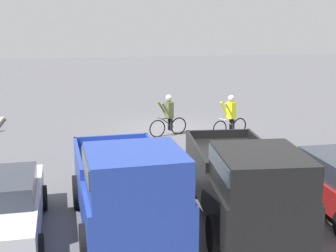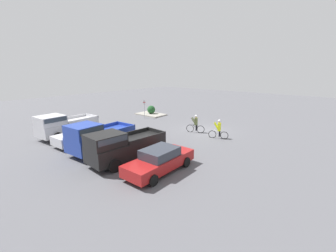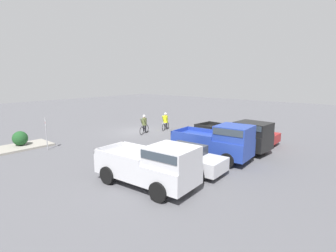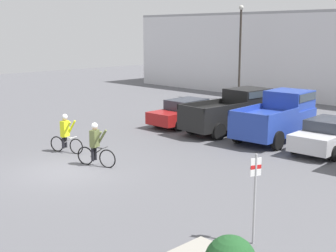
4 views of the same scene
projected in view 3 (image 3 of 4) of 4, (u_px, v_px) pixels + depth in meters
The scene contains 11 objects.
ground_plane at pixel (138, 132), 24.94m from camera, with size 80.00×80.00×0.00m, color #56565B.
sedan_0 at pixel (247, 133), 20.80m from camera, with size 1.97×4.76×1.45m.
pickup_truck_0 at pixel (237, 135), 18.29m from camera, with size 2.40×5.42×2.17m.
pickup_truck_1 at pixel (218, 141), 16.20m from camera, with size 2.56×5.01×2.30m.
sedan_1 at pixel (185, 158), 14.42m from camera, with size 2.13×4.55×1.44m.
pickup_truck_2 at pixel (152, 164), 12.16m from camera, with size 2.55×5.22×2.14m.
cyclist_0 at pixel (144, 124), 23.91m from camera, with size 1.69×0.68×1.76m.
cyclist_1 at pixel (166, 121), 25.66m from camera, with size 1.65×0.67×1.73m.
fire_lane_sign at pixel (46, 131), 18.41m from camera, with size 0.13×0.29×2.31m.
curb_island at pixel (22, 147), 19.26m from camera, with size 3.82×2.35×0.15m, color gray.
shrub at pixel (20, 138), 19.22m from camera, with size 1.06×1.06×1.06m.
Camera 3 is at (16.65, 18.08, 5.12)m, focal length 28.00 mm.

